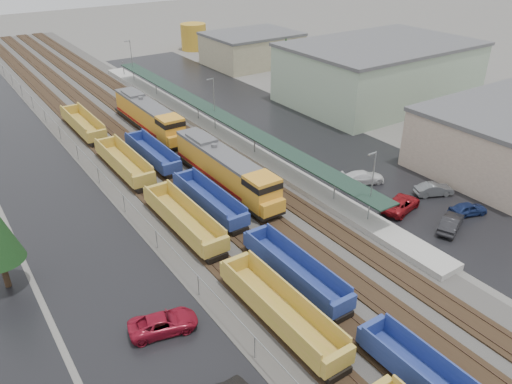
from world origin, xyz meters
The scene contains 19 objects.
ballast_strip centered at (0.00, 60.00, 0.04)m, with size 20.00×160.00×0.08m, color #302D2B.
trackbed centered at (0.00, 60.00, 0.16)m, with size 14.60×160.00×0.22m.
west_parking_lot centered at (-15.00, 60.00, 0.01)m, with size 10.00×160.00×0.02m, color black.
east_commuter_lot centered at (19.00, 50.00, 0.01)m, with size 16.00×100.00×0.02m, color black.
station_platform centered at (9.50, 50.01, 0.73)m, with size 3.00×80.00×8.00m.
chainlink_fence centered at (-9.50, 58.44, 1.61)m, with size 0.08×160.04×2.02m.
industrial_buildings centered at (37.76, 45.85, 4.25)m, with size 32.52×75.30×9.50m.
tree_east centered at (28.00, 58.00, 6.47)m, with size 4.40×4.40×10.00m.
locomotive_lead centered at (2.00, 34.48, 2.36)m, with size 2.96×19.50×4.42m.
locomotive_trail centered at (2.00, 55.48, 2.36)m, with size 2.96×19.50×4.42m.
well_string_yellow centered at (-6.00, 21.63, 1.18)m, with size 2.70×91.66×2.39m.
well_string_blue centered at (-2.00, 17.13, 1.10)m, with size 2.45×69.83×2.17m.
storage_tank centered at (32.36, 99.18, 2.98)m, with size 5.95×5.95×5.95m, color gold.
parked_car_west_c centered at (-13.54, 18.02, 0.70)m, with size 5.07×2.34×1.41m, color maroon.
parked_car_east_a centered at (15.62, 14.81, 0.75)m, with size 4.56×1.59×1.50m, color black.
parked_car_east_b centered at (14.52, 20.17, 0.72)m, with size 5.20×2.40×1.45m, color maroon.
parked_car_east_c centered at (15.70, 26.83, 0.72)m, with size 4.99×2.03×1.45m, color silver.
parked_car_east_d centered at (19.49, 15.61, 0.68)m, with size 4.00×1.61×1.36m, color navy.
parked_car_east_e centered at (20.02, 20.33, 0.70)m, with size 4.25×1.48×1.40m, color #525457.
Camera 1 is at (-23.46, -8.59, 26.58)m, focal length 35.00 mm.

